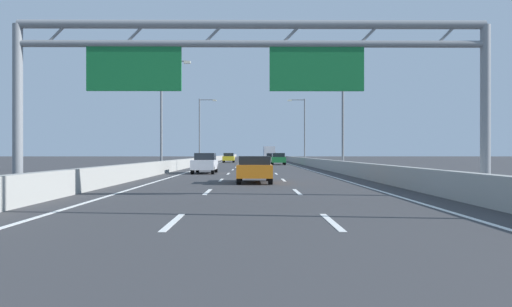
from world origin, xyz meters
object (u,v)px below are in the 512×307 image
Objects in this scene: streetlamp_right_far at (303,127)px; black_car at (271,157)px; sign_gantry at (246,62)px; white_car at (205,163)px; streetlamp_left_far at (201,127)px; orange_car at (254,169)px; yellow_car at (229,158)px; streetlamp_left_mid at (164,108)px; streetlamp_right_mid at (340,108)px; box_truck at (269,152)px; green_car at (278,159)px.

black_car is (-3.89, 23.18, -4.63)m from streetlamp_right_far.
white_car is at bearing 99.21° from sign_gantry.
orange_car is at bearing -81.07° from streetlamp_left_far.
yellow_car is (-7.42, -14.05, 0.02)m from black_car.
streetlamp_left_mid reaches higher than black_car.
streetlamp_left_far is 1.00× the size of streetlamp_right_far.
streetlamp_right_mid is 1.21× the size of box_truck.
streetlamp_left_mid reaches higher than sign_gantry.
box_truck reaches higher than orange_car.
green_car is (-4.01, -7.27, -4.60)m from streetlamp_right_far.
white_car reaches higher than green_car.
black_car is at bearing 99.53° from streetlamp_right_far.
box_truck is at bearing 87.62° from sign_gantry.
green_car is (7.30, -16.39, 0.02)m from yellow_car.
streetlamp_right_mid is 1.00× the size of streetlamp_left_far.
white_car is 1.01× the size of yellow_car.
white_car is at bearing -46.54° from streetlamp_left_mid.
streetlamp_left_mid is 2.06× the size of yellow_car.
streetlamp_right_far is 2.14× the size of orange_car.
black_car is 0.93× the size of yellow_car.
yellow_car is at bearing 114.02° from green_car.
streetlamp_right_far is at bearing -84.59° from box_truck.
streetlamp_right_mid is 1.00× the size of streetlamp_right_far.
orange_car is at bearing -113.96° from streetlamp_right_mid.
streetlamp_left_far is at bearing -111.62° from yellow_car.
streetlamp_right_mid reaches higher than yellow_car.
streetlamp_left_mid is 18.78m from orange_car.
streetlamp_left_far is 13.90m from green_car.
streetlamp_right_mid is 2.15× the size of green_car.
streetlamp_right_mid is at bearing -90.00° from streetlamp_right_far.
streetlamp_right_far is (14.93, 31.72, 0.00)m from streetlamp_left_mid.
streetlamp_left_mid reaches higher than white_car.
yellow_car is (-3.96, 57.38, 0.05)m from orange_car.
white_car is 1.09× the size of black_car.
orange_car is 41.13m from green_car.
black_car is (-3.89, 54.90, -4.63)m from streetlamp_right_mid.
streetlamp_left_mid is 41.26m from yellow_car.
orange_car is (0.33, 8.58, -4.11)m from sign_gantry.
streetlamp_right_mid is at bearing 20.00° from white_car.
streetlamp_right_mid reaches higher than green_car.
sign_gantry is 9.52m from orange_car.
white_car is (3.83, -4.04, -4.60)m from streetlamp_left_mid.
black_car is (3.79, 80.02, -4.08)m from sign_gantry.
yellow_car is (3.62, 9.12, -4.62)m from streetlamp_left_far.
sign_gantry is at bearing -86.85° from yellow_car.
streetlamp_left_far is (-7.25, 56.84, 0.55)m from sign_gantry.
streetlamp_right_far is at bearing 82.30° from sign_gantry.
black_car is at bearing 83.03° from white_car.
sign_gantry is at bearing -107.01° from streetlamp_right_mid.
orange_car is (-3.46, -71.44, -0.03)m from black_car.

